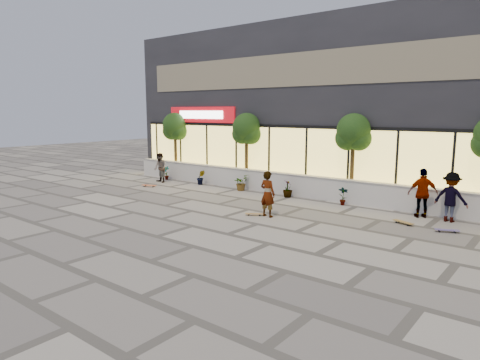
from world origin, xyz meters
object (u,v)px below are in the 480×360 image
Objects in this scene: skater_right_far at (451,197)px; skater_left at (160,168)px; skateboard_right_near at (403,222)px; skateboard_left at (149,185)px; tree_mideast at (353,134)px; skater_right_near at (423,193)px; skateboard_right_far at (447,230)px; skateboard_center at (254,214)px; tree_midwest at (247,131)px; tree_west at (175,128)px; skater_center at (268,194)px.

skater_left is at bearing 9.90° from skater_right_far.
skateboard_left is at bearing -155.69° from skateboard_right_near.
skater_right_far is (4.46, -1.40, -2.07)m from tree_mideast.
skateboard_right_far is at bearing 95.14° from skater_right_near.
skateboard_center is (8.81, -2.98, -0.77)m from skater_left.
tree_midwest is at bearing -175.55° from skateboard_right_near.
skateboard_center is at bearing -133.73° from skateboard_right_near.
skateboard_right_far is at bearing -10.41° from tree_west.
tree_west reaches higher than skater_right_far.
skateboard_center is at bearing 24.67° from skater_center.
skater_right_near reaches higher than skater_center.
tree_west is at bearing -38.82° from skater_right_near.
skater_left is (-4.50, -2.13, -2.15)m from tree_midwest.
skater_right_near is at bearing -5.34° from tree_west.
skateboard_right_far is at bearing -15.53° from tree_midwest.
skater_right_far reaches higher than skateboard_right_far.
skateboard_left is 14.64m from skateboard_right_far.
skateboard_left is (-8.69, 1.44, -0.80)m from skater_center.
tree_mideast is 5.84× the size of skateboard_center.
tree_midwest is at bearing 96.82° from skateboard_center.
skateboard_left is at bearing -160.57° from tree_mideast.
tree_mideast is at bearing 0.00° from tree_west.
skateboard_left is (-3.89, -3.49, -2.90)m from tree_midwest.
skateboard_right_far is (6.43, 2.13, 0.01)m from skateboard_center.
tree_mideast is at bearing -0.63° from skateboard_left.
skater_right_far is at bearing 76.99° from skateboard_right_far.
skateboard_left is 1.05× the size of skateboard_right_near.
skateboard_right_near is at bearing -10.84° from tree_west.
tree_west reaches higher than skater_left.
tree_midwest reaches higher than skateboard_right_near.
skater_right_near is 2.41× the size of skateboard_right_far.
skater_center is at bearing -4.87° from skater_left.
skater_right_near is 0.98m from skater_right_far.
skater_right_near is at bearing 7.10° from skater_right_far.
skateboard_right_near is 1.49m from skateboard_right_far.
skateboard_right_near is at bearing -17.17° from skateboard_left.
skateboard_right_far is (14.63, 0.50, -0.01)m from skateboard_left.
skater_right_far is 1.81m from skateboard_right_far.
skater_center is at bearing -133.35° from skateboard_right_near.
skater_left is at bearing -30.47° from skater_right_near.
skater_center is 2.64× the size of skateboard_center.
skater_right_far is at bearing -11.78° from skateboard_left.
skateboard_center is at bearing -49.91° from tree_midwest.
tree_midwest is at bearing -41.88° from skater_right_near.
tree_west reaches higher than skateboard_right_near.
skateboard_center is 8.36m from skateboard_left.
tree_mideast is at bearing -100.32° from skater_center.
tree_west is at bearing 94.70° from skateboard_left.
skater_center is 8.84m from skateboard_left.
skateboard_right_near is at bearing 56.93° from skater_right_far.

